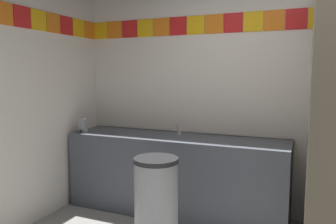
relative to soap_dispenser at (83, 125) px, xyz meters
The scene contains 6 objects.
wall_back 2.23m from the soap_dispenser, 13.77° to the left, with size 4.53×0.09×2.84m.
vanity_counter 1.19m from the soap_dispenser, ahead, with size 2.34×0.60×0.84m.
faucet_center 1.10m from the soap_dispenser, 14.15° to the left, with size 0.04×0.10×0.14m.
soap_dispenser is the anchor object (origin of this frame).
stall_divider 2.61m from the soap_dispenser, 13.05° to the right, with size 0.92×1.60×2.21m.
trash_bin 1.39m from the soap_dispenser, 24.57° to the right, with size 0.39×0.39×0.78m.
Camera 1 is at (0.24, -1.78, 1.50)m, focal length 35.52 mm.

